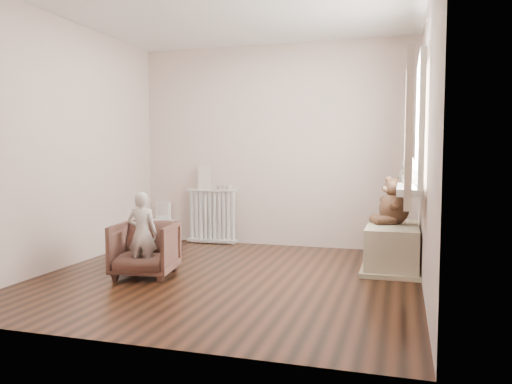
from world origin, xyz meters
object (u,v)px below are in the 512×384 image
(armchair, at_px, (145,249))
(toy_vanity, at_px, (162,221))
(toy_bench, at_px, (392,249))
(teddy_bear, at_px, (394,204))
(plush_cat, at_px, (408,175))
(radiator, at_px, (212,214))
(child, at_px, (142,234))

(armchair, bearing_deg, toy_vanity, 103.35)
(toy_vanity, bearing_deg, toy_bench, -14.99)
(toy_bench, xyz_separation_m, teddy_bear, (0.01, 0.10, 0.47))
(plush_cat, bearing_deg, armchair, -161.81)
(teddy_bear, bearing_deg, plush_cat, -97.89)
(radiator, relative_size, plush_cat, 2.54)
(radiator, height_order, armchair, radiator)
(toy_vanity, relative_size, armchair, 0.91)
(radiator, bearing_deg, teddy_bear, -17.75)
(toy_bench, bearing_deg, toy_vanity, 165.01)
(radiator, relative_size, teddy_bear, 1.47)
(radiator, distance_m, plush_cat, 2.90)
(armchair, height_order, teddy_bear, teddy_bear)
(radiator, distance_m, toy_bench, 2.50)
(radiator, height_order, child, child)
(radiator, relative_size, armchair, 1.25)
(child, distance_m, teddy_bear, 2.61)
(toy_bench, bearing_deg, child, -155.08)
(radiator, xyz_separation_m, armchair, (0.03, -1.88, -0.12))
(toy_vanity, xyz_separation_m, teddy_bear, (3.08, -0.72, 0.40))
(armchair, distance_m, child, 0.17)
(plush_cat, bearing_deg, child, -160.70)
(radiator, bearing_deg, child, -89.03)
(armchair, xyz_separation_m, plush_cat, (2.45, 0.50, 0.73))
(radiator, bearing_deg, toy_bench, -19.99)
(radiator, height_order, toy_vanity, radiator)
(armchair, bearing_deg, toy_bench, 14.84)
(toy_vanity, xyz_separation_m, toy_bench, (3.07, -0.82, -0.08))
(child, distance_m, toy_bench, 2.56)
(child, bearing_deg, toy_bench, -164.13)
(radiator, distance_m, child, 1.93)
(child, relative_size, toy_bench, 0.84)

